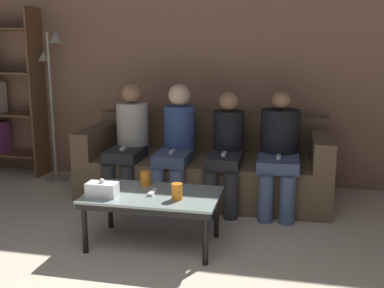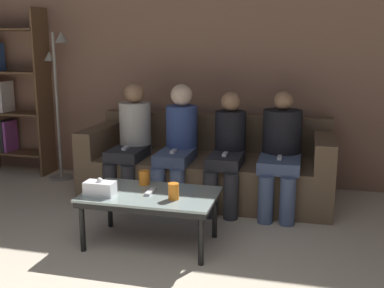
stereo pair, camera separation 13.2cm
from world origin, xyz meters
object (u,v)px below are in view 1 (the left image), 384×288
object	(u,v)px
standing_lamp	(53,91)
seated_person_left_end	(129,138)
tissue_box	(102,189)
seated_person_mid_right	(226,148)
coffee_table	(153,199)
cup_near_right	(145,178)
couch	(206,167)
game_remote	(153,192)
cup_near_left	(177,192)
seated_person_mid_left	(177,141)
seated_person_right_end	(279,147)

from	to	relation	value
standing_lamp	seated_person_left_end	bearing A→B (deg)	-21.20
tissue_box	seated_person_mid_right	world-z (taller)	seated_person_mid_right
coffee_table	cup_near_right	size ratio (longest dim) A/B	8.70
couch	game_remote	size ratio (longest dim) A/B	15.81
couch	standing_lamp	bearing A→B (deg)	174.23
cup_near_left	cup_near_right	bearing A→B (deg)	138.94
game_remote	standing_lamp	xyz separation A→B (m)	(-1.54, 1.41, 0.58)
standing_lamp	seated_person_mid_left	xyz separation A→B (m)	(1.48, -0.40, -0.41)
coffee_table	game_remote	bearing A→B (deg)	-86.42
tissue_box	standing_lamp	world-z (taller)	standing_lamp
seated_person_mid_left	seated_person_right_end	bearing A→B (deg)	0.45
game_remote	seated_person_mid_right	world-z (taller)	seated_person_mid_right
couch	tissue_box	xyz separation A→B (m)	(-0.51, -1.36, 0.16)
coffee_table	game_remote	world-z (taller)	game_remote
couch	cup_near_left	bearing A→B (deg)	-88.41
cup_near_left	seated_person_mid_right	bearing A→B (deg)	79.42
cup_near_left	seated_person_left_end	bearing A→B (deg)	124.16
seated_person_left_end	seated_person_mid_right	world-z (taller)	seated_person_left_end
coffee_table	seated_person_left_end	size ratio (longest dim) A/B	0.87
seated_person_mid_right	cup_near_left	bearing A→B (deg)	-100.58
seated_person_mid_left	seated_person_right_end	xyz separation A→B (m)	(0.96, 0.01, -0.01)
seated_person_mid_right	seated_person_right_end	size ratio (longest dim) A/B	0.99
standing_lamp	seated_person_left_end	distance (m)	1.14
coffee_table	cup_near_left	bearing A→B (deg)	-24.02
cup_near_right	seated_person_right_end	size ratio (longest dim) A/B	0.11
seated_person_mid_left	seated_person_mid_right	bearing A→B (deg)	-1.76
seated_person_mid_left	cup_near_left	bearing A→B (deg)	-75.91
seated_person_left_end	tissue_box	bearing A→B (deg)	-79.80
cup_near_right	game_remote	distance (m)	0.23
seated_person_mid_left	couch	bearing A→B (deg)	43.45
cup_near_right	seated_person_mid_left	xyz separation A→B (m)	(0.05, 0.82, 0.13)
seated_person_mid_left	seated_person_mid_right	distance (m)	0.48
seated_person_mid_left	standing_lamp	bearing A→B (deg)	164.85
couch	seated_person_mid_left	size ratio (longest dim) A/B	2.12
seated_person_right_end	couch	bearing A→B (deg)	163.02
seated_person_mid_right	seated_person_right_end	xyz separation A→B (m)	(0.48, 0.02, 0.02)
couch	seated_person_right_end	distance (m)	0.80
coffee_table	seated_person_mid_left	distance (m)	1.03
cup_near_right	seated_person_left_end	size ratio (longest dim) A/B	0.10
tissue_box	seated_person_mid_left	xyz separation A→B (m)	(0.27, 1.14, 0.13)
seated_person_mid_right	seated_person_left_end	bearing A→B (deg)	178.36
tissue_box	seated_person_mid_right	distance (m)	1.35
coffee_table	cup_near_right	xyz separation A→B (m)	(-0.12, 0.19, 0.10)
cup_near_right	seated_person_left_end	world-z (taller)	seated_person_left_end
standing_lamp	seated_person_mid_left	distance (m)	1.58
standing_lamp	seated_person_mid_right	xyz separation A→B (m)	(1.95, -0.41, -0.44)
standing_lamp	seated_person_mid_left	bearing A→B (deg)	-15.15
coffee_table	seated_person_right_end	xyz separation A→B (m)	(0.89, 1.01, 0.21)
seated_person_left_end	seated_person_mid_right	distance (m)	0.96
couch	coffee_table	distance (m)	1.25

